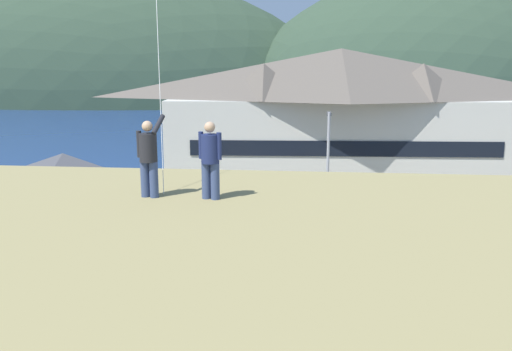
# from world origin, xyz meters

# --- Properties ---
(ground_plane) EXTENTS (600.00, 600.00, 0.00)m
(ground_plane) POSITION_xyz_m (0.00, 0.00, 0.00)
(ground_plane) COLOR #66604C
(parking_lot_pad) EXTENTS (40.00, 20.00, 0.10)m
(parking_lot_pad) POSITION_xyz_m (0.00, 5.00, 0.05)
(parking_lot_pad) COLOR gray
(parking_lot_pad) RESTS_ON ground
(bay_water) EXTENTS (360.00, 84.00, 0.03)m
(bay_water) POSITION_xyz_m (0.00, 60.00, 0.01)
(bay_water) COLOR navy
(bay_water) RESTS_ON ground
(far_hill_west_ridge) EXTENTS (131.89, 55.34, 64.61)m
(far_hill_west_ridge) POSITION_xyz_m (-55.25, 116.32, 0.00)
(far_hill_west_ridge) COLOR #334733
(far_hill_west_ridge) RESTS_ON ground
(far_hill_east_peak) EXTENTS (84.50, 66.34, 58.84)m
(far_hill_east_peak) POSITION_xyz_m (30.10, 112.79, 0.00)
(far_hill_east_peak) COLOR #334733
(far_hill_east_peak) RESTS_ON ground
(harbor_lodge) EXTENTS (27.84, 10.57, 10.97)m
(harbor_lodge) POSITION_xyz_m (6.14, 21.96, 5.80)
(harbor_lodge) COLOR beige
(harbor_lodge) RESTS_ON ground
(storage_shed_near_lot) EXTENTS (6.28, 4.80, 5.23)m
(storage_shed_near_lot) POSITION_xyz_m (-9.15, 7.02, 2.71)
(storage_shed_near_lot) COLOR #338475
(storage_shed_near_lot) RESTS_ON ground
(wharf_dock) EXTENTS (3.20, 11.20, 0.70)m
(wharf_dock) POSITION_xyz_m (-3.28, 32.74, 0.35)
(wharf_dock) COLOR #70604C
(wharf_dock) RESTS_ON ground
(moored_boat_wharfside) EXTENTS (2.80, 7.05, 2.16)m
(moored_boat_wharfside) POSITION_xyz_m (-6.71, 32.98, 0.72)
(moored_boat_wharfside) COLOR silver
(moored_boat_wharfside) RESTS_ON ground
(moored_boat_outer_mooring) EXTENTS (1.94, 5.96, 2.16)m
(moored_boat_outer_mooring) POSITION_xyz_m (-0.01, 34.22, 0.72)
(moored_boat_outer_mooring) COLOR navy
(moored_boat_outer_mooring) RESTS_ON ground
(parked_car_back_row_right) EXTENTS (4.24, 2.13, 1.82)m
(parked_car_back_row_right) POSITION_xyz_m (5.88, 6.27, 1.06)
(parked_car_back_row_right) COLOR #B28923
(parked_car_back_row_right) RESTS_ON parking_lot_pad
(parked_car_front_row_silver) EXTENTS (4.31, 2.28, 1.82)m
(parked_car_front_row_silver) POSITION_xyz_m (-3.34, 6.10, 1.06)
(parked_car_front_row_silver) COLOR #B28923
(parked_car_front_row_silver) RESTS_ON parking_lot_pad
(parked_car_lone_by_shed) EXTENTS (4.25, 2.14, 1.82)m
(parked_car_lone_by_shed) POSITION_xyz_m (-4.77, -0.16, 1.06)
(parked_car_lone_by_shed) COLOR #9EA3A8
(parked_car_lone_by_shed) RESTS_ON parking_lot_pad
(parked_car_front_row_end) EXTENTS (4.20, 2.06, 1.82)m
(parked_car_front_row_end) POSITION_xyz_m (11.32, 6.83, 1.06)
(parked_car_front_row_end) COLOR slate
(parked_car_front_row_end) RESTS_ON parking_lot_pad
(parked_car_back_row_left) EXTENTS (4.30, 2.26, 1.82)m
(parked_car_back_row_left) POSITION_xyz_m (3.12, -0.50, 1.06)
(parked_car_back_row_left) COLOR black
(parked_car_back_row_left) RESTS_ON parking_lot_pad
(parked_car_mid_row_center) EXTENTS (4.24, 2.13, 1.82)m
(parked_car_mid_row_center) POSITION_xyz_m (1.25, 7.25, 1.06)
(parked_car_mid_row_center) COLOR silver
(parked_car_mid_row_center) RESTS_ON parking_lot_pad
(parking_light_pole) EXTENTS (0.24, 0.78, 7.09)m
(parking_light_pole) POSITION_xyz_m (4.93, 10.55, 4.18)
(parking_light_pole) COLOR #ADADB2
(parking_light_pole) RESTS_ON parking_lot_pad
(person_kite_flyer) EXTENTS (0.59, 0.63, 1.86)m
(person_kite_flyer) POSITION_xyz_m (0.25, -8.33, 7.90)
(person_kite_flyer) COLOR #384770
(person_kite_flyer) RESTS_ON grassy_hill_foreground
(person_companion) EXTENTS (0.54, 0.40, 1.74)m
(person_companion) POSITION_xyz_m (1.66, -8.37, 7.89)
(person_companion) COLOR #384770
(person_companion) RESTS_ON grassy_hill_foreground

